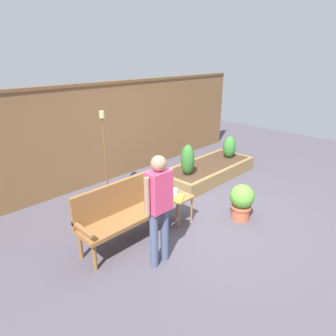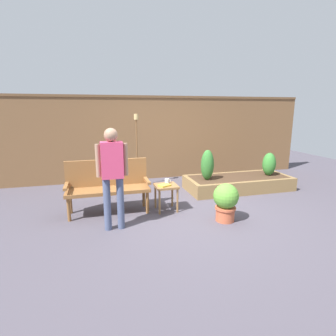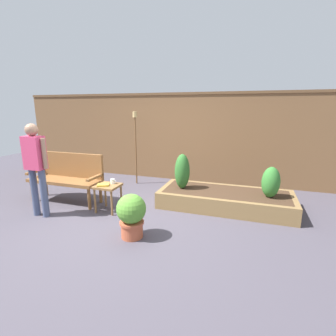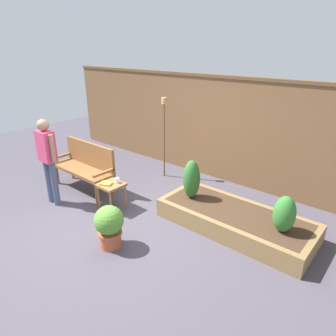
# 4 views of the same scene
# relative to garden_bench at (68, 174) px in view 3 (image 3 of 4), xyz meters

# --- Properties ---
(ground_plane) EXTENTS (14.00, 14.00, 0.00)m
(ground_plane) POSITION_rel_garden_bench_xyz_m (1.38, -0.42, -0.54)
(ground_plane) COLOR #47424C
(fence_back) EXTENTS (8.40, 0.14, 2.16)m
(fence_back) POSITION_rel_garden_bench_xyz_m (1.38, 2.18, 0.55)
(fence_back) COLOR brown
(fence_back) RESTS_ON ground_plane
(garden_bench) EXTENTS (1.44, 0.48, 0.94)m
(garden_bench) POSITION_rel_garden_bench_xyz_m (0.00, 0.00, 0.00)
(garden_bench) COLOR brown
(garden_bench) RESTS_ON ground_plane
(side_table) EXTENTS (0.40, 0.40, 0.48)m
(side_table) POSITION_rel_garden_bench_xyz_m (1.02, -0.22, -0.15)
(side_table) COLOR olive
(side_table) RESTS_ON ground_plane
(cup_on_table) EXTENTS (0.11, 0.08, 0.09)m
(cup_on_table) POSITION_rel_garden_bench_xyz_m (1.07, -0.12, -0.02)
(cup_on_table) COLOR white
(cup_on_table) RESTS_ON side_table
(book_on_table) EXTENTS (0.24, 0.22, 0.03)m
(book_on_table) POSITION_rel_garden_bench_xyz_m (0.97, -0.28, -0.05)
(book_on_table) COLOR gold
(book_on_table) RESTS_ON side_table
(potted_boxwood) EXTENTS (0.42, 0.42, 0.64)m
(potted_boxwood) POSITION_rel_garden_bench_xyz_m (1.84, -0.94, -0.19)
(potted_boxwood) COLOR #B75638
(potted_boxwood) RESTS_ON ground_plane
(raised_planter_bed) EXTENTS (2.40, 1.00, 0.30)m
(raised_planter_bed) POSITION_rel_garden_bench_xyz_m (2.97, 0.62, -0.39)
(raised_planter_bed) COLOR olive
(raised_planter_bed) RESTS_ON ground_plane
(shrub_near_bench) EXTENTS (0.28, 0.28, 0.66)m
(shrub_near_bench) POSITION_rel_garden_bench_xyz_m (2.16, 0.56, 0.09)
(shrub_near_bench) COLOR brown
(shrub_near_bench) RESTS_ON raised_planter_bed
(shrub_far_corner) EXTENTS (0.30, 0.30, 0.53)m
(shrub_far_corner) POSITION_rel_garden_bench_xyz_m (3.72, 0.56, 0.02)
(shrub_far_corner) COLOR brown
(shrub_far_corner) RESTS_ON raised_planter_bed
(tiki_torch) EXTENTS (0.10, 0.10, 1.72)m
(tiki_torch) POSITION_rel_garden_bench_xyz_m (0.76, 1.48, 0.63)
(tiki_torch) COLOR brown
(tiki_torch) RESTS_ON ground_plane
(person_by_bench) EXTENTS (0.47, 0.20, 1.56)m
(person_by_bench) POSITION_rel_garden_bench_xyz_m (0.05, -0.77, 0.39)
(person_by_bench) COLOR #475170
(person_by_bench) RESTS_ON ground_plane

